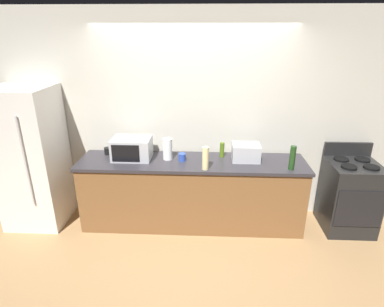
% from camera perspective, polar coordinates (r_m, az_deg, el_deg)
% --- Properties ---
extents(ground_plane, '(8.00, 8.00, 0.00)m').
position_cam_1_polar(ground_plane, '(4.05, -0.28, -15.41)').
color(ground_plane, '#A87F51').
extents(back_wall, '(6.40, 0.10, 2.70)m').
position_cam_1_polar(back_wall, '(4.19, 0.27, 6.53)').
color(back_wall, beige).
rests_on(back_wall, ground_plane).
extents(counter_run, '(2.84, 0.64, 0.90)m').
position_cam_1_polar(counter_run, '(4.14, 0.00, -7.07)').
color(counter_run, brown).
rests_on(counter_run, ground_plane).
extents(refrigerator, '(0.72, 0.73, 1.80)m').
position_cam_1_polar(refrigerator, '(4.53, -26.89, -0.71)').
color(refrigerator, white).
rests_on(refrigerator, ground_plane).
extents(stove_range, '(0.60, 0.61, 1.08)m').
position_cam_1_polar(stove_range, '(4.52, 26.43, -6.82)').
color(stove_range, black).
rests_on(stove_range, ground_plane).
extents(microwave, '(0.48, 0.35, 0.27)m').
position_cam_1_polar(microwave, '(4.05, -10.77, 0.90)').
color(microwave, '#B7BABF').
rests_on(microwave, counter_run).
extents(toaster_oven, '(0.34, 0.26, 0.21)m').
position_cam_1_polar(toaster_oven, '(3.99, 9.67, 0.21)').
color(toaster_oven, '#B7BABF').
rests_on(toaster_oven, counter_run).
extents(paper_towel_roll, '(0.12, 0.12, 0.27)m').
position_cam_1_polar(paper_towel_roll, '(3.97, -4.42, 0.82)').
color(paper_towel_roll, white).
rests_on(paper_towel_roll, counter_run).
extents(bottle_hand_soap, '(0.08, 0.08, 0.28)m').
position_cam_1_polar(bottle_hand_soap, '(3.67, 2.44, -0.87)').
color(bottle_hand_soap, beige).
rests_on(bottle_hand_soap, counter_run).
extents(bottle_wine, '(0.07, 0.07, 0.29)m').
position_cam_1_polar(bottle_wine, '(3.84, 17.62, -0.77)').
color(bottle_wine, '#1E3F19').
rests_on(bottle_wine, counter_run).
extents(bottle_olive_oil, '(0.06, 0.06, 0.19)m').
position_cam_1_polar(bottle_olive_oil, '(4.05, 5.42, 0.66)').
color(bottle_olive_oil, '#4C6B19').
rests_on(bottle_olive_oil, counter_run).
extents(mug_black, '(0.08, 0.08, 0.09)m').
position_cam_1_polar(mug_black, '(4.29, -14.96, 0.45)').
color(mug_black, black).
rests_on(mug_black, counter_run).
extents(mug_blue, '(0.09, 0.09, 0.10)m').
position_cam_1_polar(mug_blue, '(3.94, -1.80, -0.67)').
color(mug_blue, '#2D4CB2').
rests_on(mug_blue, counter_run).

